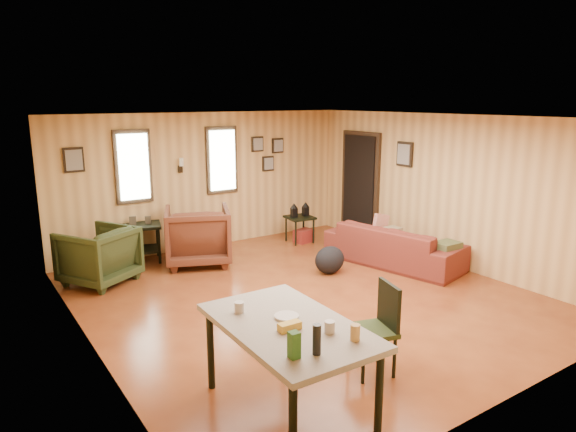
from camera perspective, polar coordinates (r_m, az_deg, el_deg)
name	(u,v)px	position (r m, az deg, el deg)	size (l,w,h in m)	color
room	(303,205)	(7.03, 1.72, 1.22)	(5.54, 6.04, 2.44)	brown
sofa	(394,238)	(8.43, 11.70, -2.46)	(2.21, 0.64, 0.86)	maroon
recliner_brown	(198,233)	(8.40, -10.00, -1.85)	(1.00, 0.94, 1.03)	#532818
recliner_green	(98,253)	(7.91, -20.31, -3.86)	(0.89, 0.83, 0.91)	#283217
end_table	(142,236)	(8.76, -15.91, -2.13)	(0.73, 0.70, 0.77)	black
side_table	(300,215)	(9.52, 1.32, 0.08)	(0.52, 0.52, 0.75)	black
cooler	(304,236)	(9.60, 1.75, -2.21)	(0.38, 0.30, 0.24)	maroon
backpack	(330,260)	(7.93, 4.65, -4.88)	(0.58, 0.50, 0.42)	black
sofa_pillows	(414,235)	(8.43, 13.86, -2.11)	(0.38, 1.60, 0.33)	#464D2B
dining_table	(289,332)	(4.37, 0.08, -12.78)	(0.99, 1.61, 1.04)	gray
dining_chair	(379,323)	(5.16, 10.03, -11.65)	(0.50, 0.50, 0.90)	#283217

